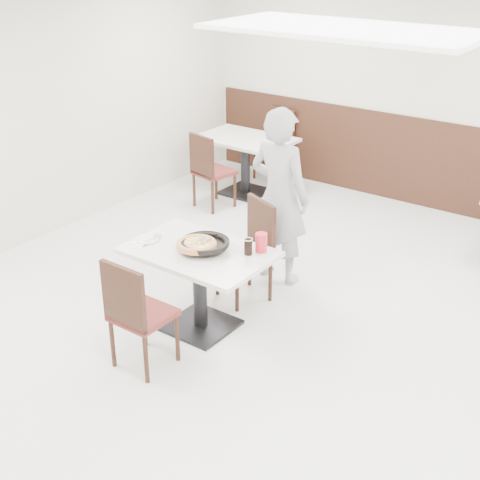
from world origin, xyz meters
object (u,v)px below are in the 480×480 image
Objects in this scene: main_table at (200,289)px; bg_chair_left_far at (273,145)px; pizza_pan at (205,246)px; chair_near at (143,312)px; chair_far at (244,252)px; bg_chair_left_near at (214,170)px; pizza at (197,245)px; diner_person at (279,197)px; cola_glass at (248,247)px; red_cup at (261,242)px; bg_table_left at (245,166)px; side_plate at (147,239)px.

main_table is 1.26× the size of bg_chair_left_far.
chair_near is at bearing -94.83° from pizza_pan.
chair_far is 0.69m from pizza_pan.
bg_chair_left_near is at bearing -22.73° from chair_far.
chair_far is 1.00× the size of bg_chair_left_near.
diner_person is at bearing 88.93° from pizza.
cola_glass is at bearing 65.41° from chair_near.
bg_table_left is (-2.03, 2.60, -0.45)m from red_cup.
bg_table_left is 1.26× the size of bg_chair_left_far.
chair_near is 1.00m from cola_glass.
side_plate is at bearing 68.44° from diner_person.
pizza reaches higher than pizza_pan.
bg_chair_left_near reaches higher than pizza_pan.
main_table is 0.68m from chair_near.
bg_chair_left_near is at bearing 125.70° from main_table.
chair_far is at bearing 89.47° from chair_near.
cola_glass reaches higher than pizza_pan.
bg_table_left is at bearing 96.79° from bg_chair_left_far.
chair_near is 1.12m from red_cup.
main_table is 2.81m from bg_chair_left_near.
pizza is 1.70× the size of side_plate.
diner_person is at bearing -21.80° from bg_chair_left_near.
cola_glass is at bearing 24.51° from pizza_pan.
bg_chair_left_far reaches higher than bg_table_left.
bg_table_left is at bearing 118.99° from main_table.
main_table is 3.59× the size of pizza.
chair_far is (-0.00, 0.64, 0.10)m from main_table.
bg_chair_left_far reaches higher than pizza.
red_cup is at bearing 33.78° from main_table.
red_cup is 0.17× the size of bg_chair_left_far.
chair_far is 0.93m from side_plate.
bg_chair_left_far is (-1.68, 3.56, -0.32)m from pizza_pan.
diner_person is at bearing -46.49° from bg_table_left.
chair_far is at bearing 57.70° from side_plate.
red_cup is (0.43, -0.35, 0.35)m from chair_far.
pizza_pan is at bearing 15.02° from side_plate.
chair_near is 2.84× the size of pizza.
pizza_pan is (0.06, 0.70, 0.32)m from chair_near.
bg_chair_left_far is at bearing 114.44° from pizza.
diner_person is (-0.40, 0.88, 0.03)m from red_cup.
pizza_pan is 2.35× the size of red_cup.
pizza_pan is at bearing 119.25° from bg_chair_left_far.
pizza is 3.37m from bg_table_left.
main_table is 1.27m from diner_person.
chair_near and bg_chair_left_far have the same top height.
bg_table_left is (-1.98, 2.71, -0.44)m from cola_glass.
side_plate is (-0.49, -0.08, -0.05)m from pizza.
red_cup reaches higher than pizza.
diner_person reaches higher than cola_glass.
chair_far is (0.01, 1.31, 0.00)m from chair_near.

